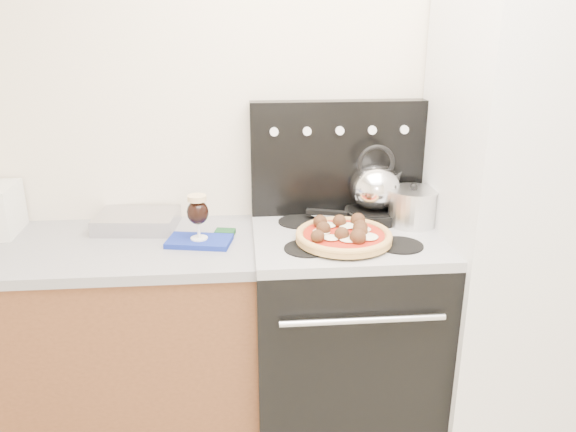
{
  "coord_description": "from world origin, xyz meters",
  "views": [
    {
      "loc": [
        -0.35,
        -0.93,
        1.75
      ],
      "look_at": [
        -0.17,
        1.05,
        1.05
      ],
      "focal_mm": 35.0,
      "sensor_mm": 36.0,
      "label": 1
    }
  ],
  "objects": [
    {
      "name": "countertop",
      "position": [
        -1.02,
        1.2,
        0.88
      ],
      "size": [
        1.48,
        0.63,
        0.04
      ],
      "primitive_type": "cube",
      "color": "gray",
      "rests_on": "base_cabinet"
    },
    {
      "name": "oven_mitt",
      "position": [
        -0.52,
        1.16,
        0.91
      ],
      "size": [
        0.27,
        0.19,
        0.02
      ],
      "primitive_type": "cube",
      "rotation": [
        0.0,
        0.0,
        -0.2
      ],
      "color": "navy",
      "rests_on": "countertop"
    },
    {
      "name": "fridge",
      "position": [
        0.78,
        1.15,
        0.95
      ],
      "size": [
        0.64,
        0.68,
        1.9
      ],
      "primitive_type": "cube",
      "color": "silver",
      "rests_on": "ground"
    },
    {
      "name": "skillet",
      "position": [
        0.23,
        1.34,
        0.94
      ],
      "size": [
        0.32,
        0.32,
        0.05
      ],
      "primitive_type": "cylinder",
      "rotation": [
        0.0,
        0.0,
        -0.31
      ],
      "color": "black",
      "rests_on": "cooktop"
    },
    {
      "name": "tea_kettle",
      "position": [
        0.23,
        1.34,
        1.08
      ],
      "size": [
        0.28,
        0.28,
        0.24
      ],
      "primitive_type": null,
      "rotation": [
        0.0,
        0.0,
        0.33
      ],
      "color": "silver",
      "rests_on": "skillet"
    },
    {
      "name": "base_cabinet",
      "position": [
        -1.02,
        1.2,
        0.43
      ],
      "size": [
        1.45,
        0.6,
        0.86
      ],
      "primitive_type": "cube",
      "color": "brown",
      "rests_on": "ground"
    },
    {
      "name": "room_shell",
      "position": [
        0.0,
        0.29,
        1.25
      ],
      "size": [
        3.52,
        3.01,
        2.52
      ],
      "color": "#B6AF98",
      "rests_on": "ground"
    },
    {
      "name": "cooktop",
      "position": [
        0.08,
        1.18,
        0.9
      ],
      "size": [
        0.76,
        0.65,
        0.04
      ],
      "primitive_type": "cube",
      "color": "#ADADB2",
      "rests_on": "stove_body"
    },
    {
      "name": "stock_pot",
      "position": [
        0.37,
        1.26,
        0.99
      ],
      "size": [
        0.23,
        0.23,
        0.15
      ],
      "primitive_type": "cylinder",
      "rotation": [
        0.0,
        0.0,
        -0.17
      ],
      "color": "silver",
      "rests_on": "cooktop"
    },
    {
      "name": "pizza_pan",
      "position": [
        0.05,
        1.08,
        0.93
      ],
      "size": [
        0.39,
        0.39,
        0.01
      ],
      "primitive_type": "cylinder",
      "rotation": [
        0.0,
        0.0,
        -0.13
      ],
      "color": "black",
      "rests_on": "cooktop"
    },
    {
      "name": "backguard",
      "position": [
        0.08,
        1.45,
        1.17
      ],
      "size": [
        0.76,
        0.08,
        0.5
      ],
      "primitive_type": "cube",
      "color": "black",
      "rests_on": "cooktop"
    },
    {
      "name": "stove_body",
      "position": [
        0.08,
        1.18,
        0.44
      ],
      "size": [
        0.76,
        0.65,
        0.88
      ],
      "primitive_type": "cube",
      "color": "black",
      "rests_on": "ground"
    },
    {
      "name": "pizza",
      "position": [
        0.05,
        1.08,
        0.96
      ],
      "size": [
        0.38,
        0.38,
        0.05
      ],
      "primitive_type": null,
      "rotation": [
        0.0,
        0.0,
        0.01
      ],
      "color": "tan",
      "rests_on": "pizza_pan"
    },
    {
      "name": "beer_glass",
      "position": [
        -0.52,
        1.16,
        1.01
      ],
      "size": [
        0.09,
        0.09,
        0.19
      ],
      "primitive_type": null,
      "rotation": [
        0.0,
        0.0,
        0.09
      ],
      "color": "black",
      "rests_on": "oven_mitt"
    },
    {
      "name": "foil_sheet",
      "position": [
        -0.79,
        1.37,
        0.93
      ],
      "size": [
        0.35,
        0.27,
        0.07
      ],
      "primitive_type": "cube",
      "rotation": [
        0.0,
        0.0,
        -0.09
      ],
      "color": "silver",
      "rests_on": "countertop"
    }
  ]
}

